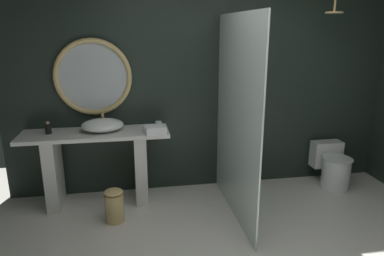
{
  "coord_description": "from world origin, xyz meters",
  "views": [
    {
      "loc": [
        -0.9,
        -2.29,
        1.97
      ],
      "look_at": [
        -0.35,
        0.9,
        1.04
      ],
      "focal_mm": 32.96,
      "sensor_mm": 36.0,
      "label": 1
    }
  ],
  "objects": [
    {
      "name": "soap_dispenser",
      "position": [
        -1.82,
        1.6,
        0.92
      ],
      "size": [
        0.07,
        0.07,
        0.14
      ],
      "color": "black",
      "rests_on": "vanity_counter"
    },
    {
      "name": "waste_bin",
      "position": [
        -1.14,
        1.12,
        0.18
      ],
      "size": [
        0.2,
        0.2,
        0.36
      ],
      "color": "tan",
      "rests_on": "ground_plane"
    },
    {
      "name": "shower_glass_panel",
      "position": [
        0.15,
        1.1,
        1.06
      ],
      "size": [
        0.02,
        1.49,
        2.12
      ],
      "primitive_type": "cube",
      "color": "silver",
      "rests_on": "ground_plane"
    },
    {
      "name": "vessel_sink",
      "position": [
        -1.25,
        1.61,
        0.92
      ],
      "size": [
        0.47,
        0.38,
        0.18
      ],
      "color": "white",
      "rests_on": "vanity_counter"
    },
    {
      "name": "rain_shower_head",
      "position": [
        1.38,
        1.54,
        2.17
      ],
      "size": [
        0.2,
        0.2,
        0.38
      ],
      "color": "tan"
    },
    {
      "name": "folded_hand_towel",
      "position": [
        -0.68,
        1.43,
        0.89
      ],
      "size": [
        0.25,
        0.22,
        0.08
      ],
      "primitive_type": "cube",
      "rotation": [
        0.0,
        0.0,
        0.21
      ],
      "color": "white",
      "rests_on": "vanity_counter"
    },
    {
      "name": "toilet",
      "position": [
        1.58,
        1.54,
        0.26
      ],
      "size": [
        0.39,
        0.55,
        0.54
      ],
      "color": "white",
      "rests_on": "ground_plane"
    },
    {
      "name": "back_wall_panel",
      "position": [
        0.0,
        1.9,
        1.3
      ],
      "size": [
        4.8,
        0.1,
        2.6
      ],
      "primitive_type": "cube",
      "color": "#1E2823",
      "rests_on": "ground_plane"
    },
    {
      "name": "round_wall_mirror",
      "position": [
        -1.33,
        1.81,
        1.43
      ],
      "size": [
        0.87,
        0.06,
        0.87
      ],
      "color": "tan"
    },
    {
      "name": "tumbler_cup",
      "position": [
        -0.63,
        1.55,
        0.9
      ],
      "size": [
        0.07,
        0.07,
        0.1
      ],
      "primitive_type": "cylinder",
      "color": "silver",
      "rests_on": "vanity_counter"
    },
    {
      "name": "vanity_counter",
      "position": [
        -1.33,
        1.58,
        0.52
      ],
      "size": [
        1.62,
        0.5,
        0.85
      ],
      "color": "silver",
      "rests_on": "ground_plane"
    }
  ]
}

